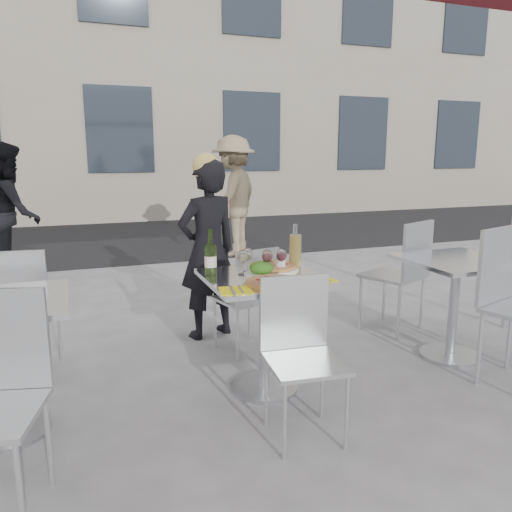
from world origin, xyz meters
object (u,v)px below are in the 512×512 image
object	(u,v)px
side_chair_rfar	(404,267)
side_table_right	(455,287)
main_table	(264,309)
wineglass_white_a	(243,258)
side_chair_lfar	(20,303)
salad_plate	(261,269)
pizza_far	(273,267)
wineglass_white_b	(248,255)
pedestrian_b	(234,196)
wineglass_red_b	(282,256)
woman_diner	(208,250)
pizza_near	(275,282)
wine_bottle	(210,257)
chair_far	(250,292)
wineglass_red_a	(267,257)
napkin_left	(236,290)
sugar_shaker	(281,263)
chair_near	(300,343)
carafe	(295,250)
napkin_right	(318,279)
pedestrian_a	(10,214)

from	to	relation	value
side_chair_rfar	side_table_right	bearing A→B (deg)	69.59
main_table	wineglass_white_a	xyz separation A→B (m)	(-0.11, 0.09, 0.32)
side_chair_lfar	salad_plate	xyz separation A→B (m)	(1.45, -0.64, 0.25)
pizza_far	wineglass_white_b	world-z (taller)	wineglass_white_b
pedestrian_b	wineglass_red_b	distance (m)	4.30
side_chair_rfar	woman_diner	size ratio (longest dim) A/B	0.66
pizza_near	wine_bottle	xyz separation A→B (m)	(-0.29, 0.34, 0.10)
pizza_far	pedestrian_b	bearing A→B (deg)	75.61
salad_plate	chair_far	bearing A→B (deg)	77.96
woman_diner	wineglass_white_a	size ratio (longest dim) A/B	9.23
wineglass_red_a	wineglass_white_a	bearing A→B (deg)	166.91
side_chair_rfar	napkin_left	size ratio (longest dim) A/B	4.61
wineglass_red_a	wineglass_white_b	bearing A→B (deg)	135.82
woman_diner	pizza_far	distance (m)	0.92
chair_far	pizza_near	bearing A→B (deg)	66.36
chair_far	sugar_shaker	bearing A→B (deg)	79.58
side_chair_rfar	wineglass_red_a	xyz separation A→B (m)	(-1.43, -0.52, 0.29)
chair_near	side_chair_rfar	size ratio (longest dim) A/B	0.89
main_table	side_chair_rfar	world-z (taller)	side_chair_rfar
pizza_near	carafe	world-z (taller)	carafe
pizza_near	napkin_right	xyz separation A→B (m)	(0.28, 0.00, -0.01)
pedestrian_a	wineglass_white_a	xyz separation A→B (m)	(1.65, -3.48, 0.04)
sugar_shaker	wineglass_red_b	xyz separation A→B (m)	(-0.01, -0.03, 0.06)
side_table_right	pedestrian_b	world-z (taller)	pedestrian_b
napkin_left	salad_plate	bearing A→B (deg)	58.05
side_chair_rfar	napkin_left	world-z (taller)	side_chair_rfar
pedestrian_a	pizza_far	bearing A→B (deg)	-159.46
main_table	chair_near	xyz separation A→B (m)	(0.00, -0.52, -0.04)
pedestrian_b	wineglass_red_b	xyz separation A→B (m)	(-1.03, -4.18, -0.02)
pizza_far	wineglass_white_b	distance (m)	0.21
side_chair_lfar	pizza_near	xyz separation A→B (m)	(1.44, -0.88, 0.23)
chair_far	pedestrian_b	size ratio (longest dim) A/B	0.47
salad_plate	wineglass_white_b	distance (m)	0.14
main_table	wineglass_white_b	world-z (taller)	wineglass_white_b
wine_bottle	side_chair_rfar	bearing A→B (deg)	13.64
side_chair_lfar	pizza_far	world-z (taller)	side_chair_lfar
pizza_far	wine_bottle	size ratio (longest dim) A/B	1.17
chair_far	wine_bottle	size ratio (longest dim) A/B	2.79
chair_far	wineglass_red_b	world-z (taller)	wineglass_red_b
pizza_near	pizza_far	distance (m)	0.39
chair_far	napkin_right	distance (m)	0.83
chair_near	side_chair_rfar	xyz separation A→B (m)	(1.47, 1.09, 0.06)
carafe	napkin_right	size ratio (longest dim) A/B	1.38
wine_bottle	sugar_shaker	world-z (taller)	wine_bottle
side_chair_lfar	napkin_right	bearing A→B (deg)	161.68
side_chair_lfar	carafe	xyz separation A→B (m)	(1.74, -0.52, 0.33)
main_table	salad_plate	bearing A→B (deg)	92.57
pedestrian_a	pedestrian_b	world-z (taller)	pedestrian_b
chair_near	side_chair_lfar	world-z (taller)	side_chair_lfar
carafe	woman_diner	bearing A→B (deg)	111.69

